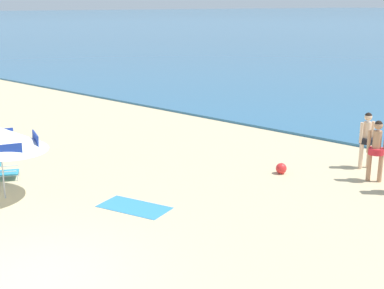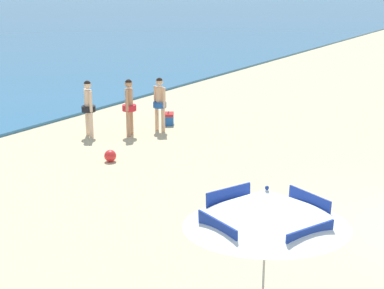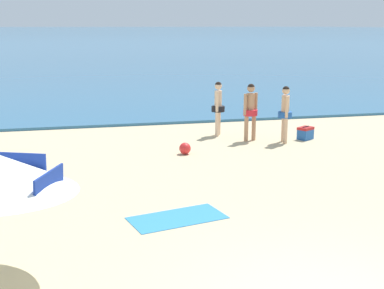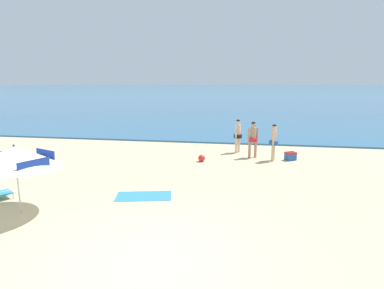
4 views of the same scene
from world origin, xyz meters
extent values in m
plane|color=#CCB78C|center=(0.00, 0.00, 0.00)|extent=(800.00, 800.00, 0.00)
cylinder|color=silver|center=(-4.32, 1.73, 0.97)|extent=(0.04, 0.04, 1.95)
cube|color=navy|center=(-3.98, 2.56, 1.54)|extent=(0.83, 0.37, 0.31)
cube|color=navy|center=(-3.50, 1.39, 1.54)|extent=(0.37, 0.83, 0.31)
cube|color=teal|center=(-5.72, 2.58, 0.20)|extent=(0.77, 0.79, 0.04)
cylinder|color=silver|center=(-5.76, 2.96, 0.09)|extent=(0.03, 0.03, 0.18)
cylinder|color=silver|center=(-5.36, 2.68, 0.09)|extent=(0.03, 0.03, 0.18)
cylinder|color=silver|center=(-5.95, 2.74, 0.32)|extent=(0.32, 0.46, 0.02)
cylinder|color=silver|center=(-5.49, 2.43, 0.32)|extent=(0.32, 0.46, 0.02)
cylinder|color=beige|center=(1.61, 10.85, 0.44)|extent=(0.13, 0.13, 0.87)
cylinder|color=beige|center=(1.48, 10.57, 0.44)|extent=(0.13, 0.13, 0.87)
cylinder|color=black|center=(1.55, 10.71, 0.89)|extent=(0.44, 0.44, 0.18)
cylinder|color=beige|center=(1.55, 10.71, 1.18)|extent=(0.24, 0.24, 0.62)
cylinder|color=beige|center=(1.64, 10.91, 1.16)|extent=(0.09, 0.09, 0.65)
cylinder|color=beige|center=(1.45, 10.52, 1.16)|extent=(0.09, 0.09, 0.65)
sphere|color=beige|center=(1.55, 10.71, 1.64)|extent=(0.24, 0.24, 0.24)
sphere|color=black|center=(1.55, 10.71, 1.67)|extent=(0.22, 0.22, 0.22)
cylinder|color=tan|center=(2.45, 9.75, 0.44)|extent=(0.13, 0.13, 0.89)
cylinder|color=tan|center=(2.16, 9.64, 0.44)|extent=(0.13, 0.13, 0.89)
cylinder|color=red|center=(2.31, 9.70, 0.91)|extent=(0.44, 0.44, 0.18)
cylinder|color=tan|center=(2.31, 9.70, 1.20)|extent=(0.24, 0.24, 0.63)
cylinder|color=tan|center=(2.10, 9.61, 1.18)|extent=(0.10, 0.10, 0.66)
sphere|color=tan|center=(2.31, 9.70, 1.67)|extent=(0.24, 0.24, 0.24)
sphere|color=black|center=(2.31, 9.70, 1.70)|extent=(0.22, 0.22, 0.22)
sphere|color=red|center=(-0.07, 8.47, 0.17)|extent=(0.33, 0.33, 0.33)
cube|color=#3384BC|center=(-1.30, 3.62, 0.01)|extent=(1.96, 1.29, 0.01)
camera|label=1|loc=(8.15, -4.53, 4.98)|focal=48.87mm
camera|label=2|loc=(-11.54, -1.67, 4.97)|focal=54.34mm
camera|label=3|loc=(-3.16, -5.47, 3.60)|focal=48.41mm
camera|label=4|loc=(1.91, -5.58, 3.65)|focal=28.86mm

